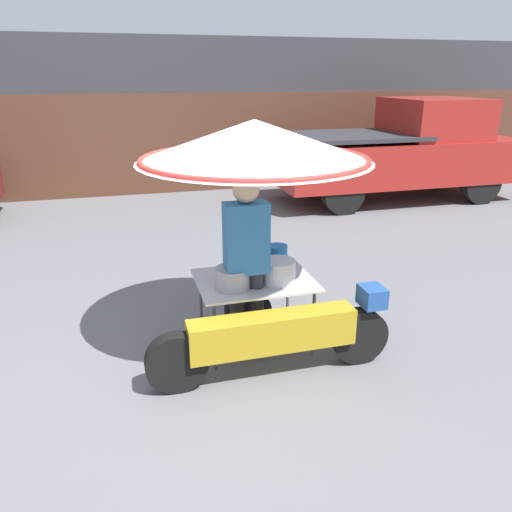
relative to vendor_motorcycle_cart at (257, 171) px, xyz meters
name	(u,v)px	position (x,y,z in m)	size (l,w,h in m)	color
ground_plane	(228,376)	(-0.39, -0.45, -1.71)	(36.00, 36.00, 0.00)	slate
shopfront_building	(146,115)	(-0.39, 7.99, -0.10)	(28.00, 2.06, 3.25)	#38383D
vendor_motorcycle_cart	(257,171)	(0.00, 0.00, 0.00)	(2.17, 2.05, 2.14)	black
vendor_person	(246,259)	(-0.13, -0.12, -0.76)	(0.38, 0.23, 1.69)	#2D2D33
pickup_truck	(401,151)	(4.53, 5.08, -0.72)	(5.07, 1.94, 2.04)	black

